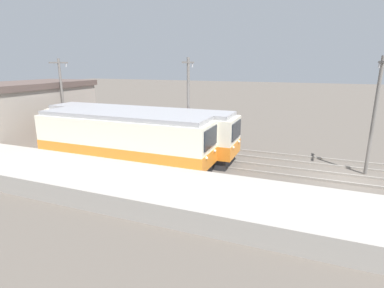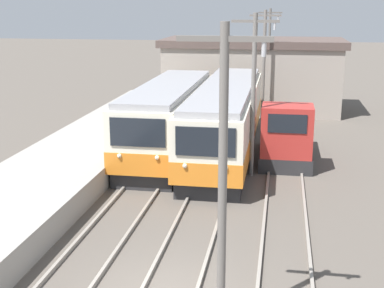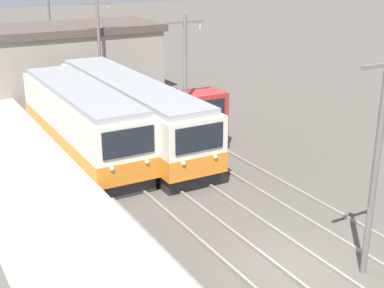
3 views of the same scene
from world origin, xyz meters
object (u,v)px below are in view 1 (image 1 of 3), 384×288
at_px(commuter_train_center, 138,133).
at_px(catenary_mast_far, 63,97).
at_px(commuter_train_left, 123,142).
at_px(shunting_locomotive, 166,131).
at_px(catenary_mast_near, 375,112).
at_px(catenary_mast_mid, 188,103).

distance_m(commuter_train_center, catenary_mast_far, 8.74).
bearing_deg(commuter_train_left, commuter_train_center, 13.26).
bearing_deg(commuter_train_center, commuter_train_left, -166.74).
bearing_deg(catenary_mast_far, shunting_locomotive, -80.78).
height_order(commuter_train_left, catenary_mast_far, catenary_mast_far).
relative_size(catenary_mast_near, catenary_mast_mid, 1.00).
distance_m(commuter_train_left, catenary_mast_mid, 5.58).
distance_m(commuter_train_left, shunting_locomotive, 5.82).
xyz_separation_m(shunting_locomotive, catenary_mast_far, (-1.49, 9.19, 2.63)).
bearing_deg(catenary_mast_mid, catenary_mast_far, 90.00).
relative_size(commuter_train_left, catenary_mast_near, 1.70).
xyz_separation_m(commuter_train_left, commuter_train_center, (2.80, 0.66, -0.03)).
bearing_deg(shunting_locomotive, catenary_mast_near, -95.93).
height_order(catenary_mast_near, catenary_mast_mid, same).
relative_size(shunting_locomotive, catenary_mast_mid, 0.79).
bearing_deg(catenary_mast_mid, catenary_mast_near, -90.00).
xyz_separation_m(commuter_train_center, catenary_mast_near, (1.51, -15.23, 2.21)).
xyz_separation_m(commuter_train_left, catenary_mast_far, (4.31, 8.98, 2.18)).
relative_size(commuter_train_left, commuter_train_center, 0.80).
height_order(shunting_locomotive, catenary_mast_far, catenary_mast_far).
height_order(commuter_train_center, catenary_mast_mid, catenary_mast_mid).
bearing_deg(commuter_train_center, catenary_mast_mid, -66.43).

